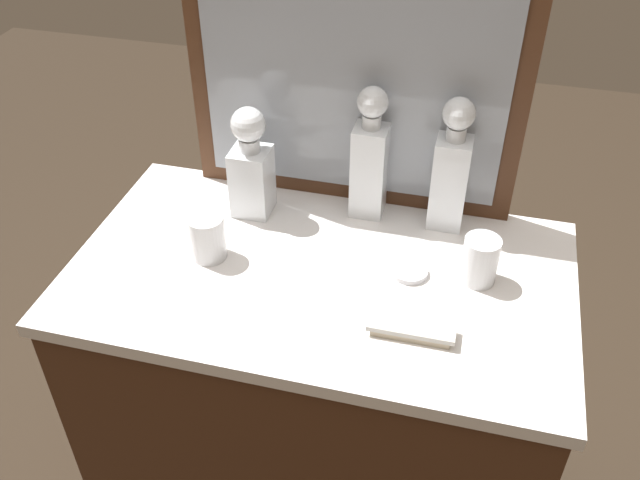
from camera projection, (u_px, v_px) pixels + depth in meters
dresser at (320, 405)px, 1.72m from camera, size 1.04×0.60×0.88m
dresser_mirror at (354, 50)px, 1.44m from camera, size 0.74×0.03×0.73m
crystal_decanter_left at (450, 176)px, 1.50m from camera, size 0.08×0.08×0.31m
crystal_decanter_far_left at (251, 172)px, 1.55m from camera, size 0.08×0.08×0.26m
crystal_decanter_front at (370, 165)px, 1.54m from camera, size 0.07×0.07×0.31m
crystal_tumbler_right at (208, 239)px, 1.45m from camera, size 0.08×0.08×0.10m
crystal_tumbler_left at (480, 262)px, 1.39m from camera, size 0.07×0.07×0.10m
silver_brush_far_left at (411, 329)px, 1.29m from camera, size 0.17×0.05×0.02m
porcelain_dish at (409, 272)px, 1.43m from camera, size 0.08×0.08×0.01m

